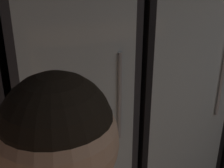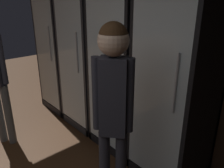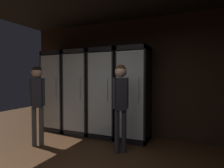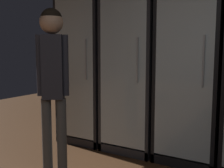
% 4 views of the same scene
% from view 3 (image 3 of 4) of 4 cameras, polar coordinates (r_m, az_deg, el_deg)
% --- Properties ---
extents(wall_back, '(6.00, 0.06, 2.80)m').
position_cam_3_polar(wall_back, '(4.56, 7.89, 1.89)').
color(wall_back, black).
rests_on(wall_back, ground).
extents(cooler_far_left, '(0.67, 0.64, 2.09)m').
position_cam_3_polar(cooler_far_left, '(5.28, -15.72, -2.24)').
color(cooler_far_left, black).
rests_on(cooler_far_left, ground).
extents(cooler_left, '(0.67, 0.64, 2.09)m').
position_cam_3_polar(cooler_left, '(4.86, -9.30, -2.55)').
color(cooler_left, '#2B2B30').
rests_on(cooler_left, ground).
extents(cooler_center, '(0.67, 0.64, 2.09)m').
position_cam_3_polar(cooler_center, '(4.52, -1.77, -2.85)').
color(cooler_center, black).
rests_on(cooler_center, ground).
extents(cooler_right, '(0.67, 0.64, 2.09)m').
position_cam_3_polar(cooler_right, '(4.27, 6.83, -3.26)').
color(cooler_right, black).
rests_on(cooler_right, ground).
extents(shopper_near, '(0.25, 0.23, 1.64)m').
position_cam_3_polar(shopper_near, '(3.47, 2.62, -3.50)').
color(shopper_near, '#2D2D38').
rests_on(shopper_near, ground).
extents(shopper_far, '(0.26, 0.22, 1.63)m').
position_cam_3_polar(shopper_far, '(4.12, -21.75, -3.07)').
color(shopper_far, '#4C4C4C').
rests_on(shopper_far, ground).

